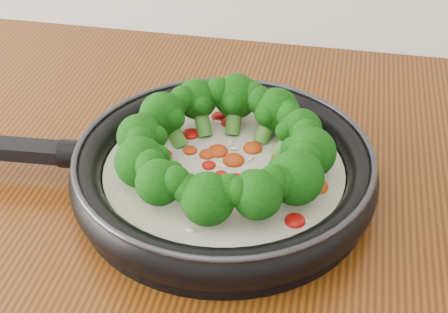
# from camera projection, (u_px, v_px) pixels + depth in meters

# --- Properties ---
(skillet) EXTENTS (0.54, 0.36, 0.10)m
(skillet) POSITION_uv_depth(u_px,v_px,m) (222.00, 165.00, 0.71)
(skillet) COLOR black
(skillet) RESTS_ON counter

